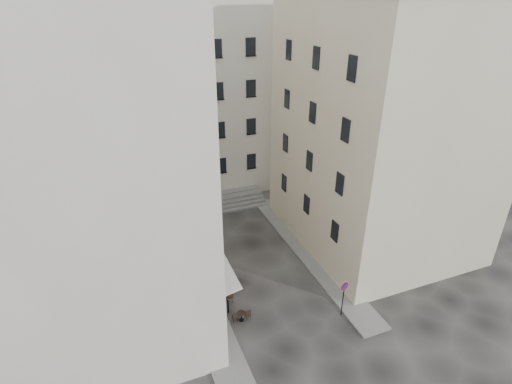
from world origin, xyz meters
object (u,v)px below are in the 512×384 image
no_parking_sign (344,292)px  bistro_table_b (222,298)px  pedestrian (229,276)px  bistro_table_a (241,315)px

no_parking_sign → bistro_table_b: no_parking_sign is taller
bistro_table_b → no_parking_sign: bearing=-29.2°
bistro_table_b → pedestrian: (0.99, 1.52, 0.33)m
bistro_table_a → bistro_table_b: bistro_table_b is taller
bistro_table_a → pedestrian: bearing=84.5°
bistro_table_a → bistro_table_b: bearing=109.4°
no_parking_sign → bistro_table_b: size_ratio=1.91×
no_parking_sign → bistro_table_b: (-6.68, 3.73, -1.37)m
bistro_table_a → pedestrian: size_ratio=0.69×
no_parking_sign → bistro_table_a: bearing=153.0°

